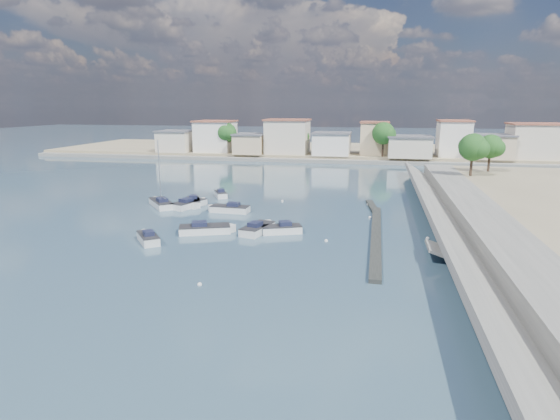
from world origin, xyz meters
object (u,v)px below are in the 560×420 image
motorboat_a (148,238)px  motorboat_f (221,194)px  motorboat_d (279,230)px  motorboat_e (190,204)px  motorboat_b (259,229)px  motorboat_c (228,209)px  motorboat_g (193,203)px  motorboat_h (208,229)px  sailboat (161,203)px

motorboat_a → motorboat_f: 23.39m
motorboat_d → motorboat_e: 17.60m
motorboat_b → motorboat_c: 10.40m
motorboat_e → motorboat_g: bearing=83.2°
motorboat_d → motorboat_g: (-14.13, 11.17, 0.00)m
motorboat_a → motorboat_b: bearing=30.0°
motorboat_c → motorboat_f: size_ratio=1.45×
motorboat_e → motorboat_c: bearing=-18.3°
motorboat_c → motorboat_d: same height
motorboat_e → motorboat_f: bearing=76.7°
motorboat_c → motorboat_f: 10.13m
motorboat_g → motorboat_h: 14.24m
sailboat → motorboat_e: bearing=6.7°
motorboat_e → motorboat_f: same height
motorboat_g → motorboat_h: same height
motorboat_f → motorboat_b: bearing=-59.8°
motorboat_b → motorboat_d: 2.25m
motorboat_g → motorboat_f: bearing=75.9°
motorboat_b → motorboat_f: (-10.26, 17.66, 0.00)m
motorboat_d → motorboat_f: bearing=125.3°
motorboat_h → motorboat_d: bearing=10.7°
motorboat_d → sailboat: (-18.26, 9.88, 0.04)m
motorboat_b → sailboat: size_ratio=0.60×
motorboat_h → sailboat: size_ratio=0.66×
motorboat_b → motorboat_e: (-11.98, 10.36, 0.00)m
motorboat_a → motorboat_b: 11.44m
motorboat_c → motorboat_f: bearing=114.2°
motorboat_c → sailboat: 10.00m
motorboat_f → motorboat_c: bearing=-65.8°
motorboat_d → motorboat_b: bearing=-179.9°
motorboat_c → motorboat_e: 6.19m
motorboat_b → motorboat_d: (2.25, 0.00, -0.00)m
motorboat_a → motorboat_d: (12.15, 5.73, -0.00)m
motorboat_c → motorboat_g: (-5.77, 2.76, 0.00)m
motorboat_f → motorboat_g: bearing=-104.1°
motorboat_c → sailboat: sailboat is taller
motorboat_f → sailboat: (-5.75, -7.77, 0.04)m
motorboat_g → sailboat: (-4.12, -1.29, 0.04)m
motorboat_c → motorboat_e: same height
motorboat_b → motorboat_d: same height
motorboat_b → motorboat_c: (-6.11, 8.42, 0.00)m
motorboat_h → sailboat: (-10.78, 11.30, 0.04)m
motorboat_e → motorboat_h: bearing=-60.2°
motorboat_f → sailboat: size_ratio=0.42×
motorboat_d → motorboat_h: (-7.48, -1.42, 0.00)m
motorboat_d → motorboat_f: 21.64m
motorboat_a → motorboat_h: bearing=42.7°
motorboat_c → motorboat_d: 11.86m
motorboat_b → motorboat_e: same height
motorboat_c → motorboat_g: 6.40m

